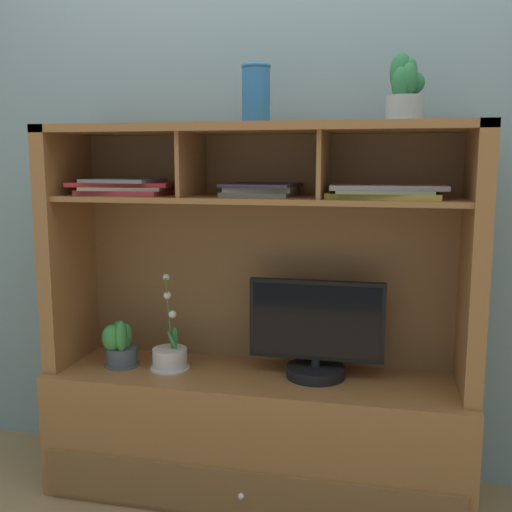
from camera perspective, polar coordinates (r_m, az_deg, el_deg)
floor_plane at (r=2.59m, az=-0.00°, el=-21.40°), size 6.00×6.00×0.02m
back_wall at (r=2.49m, az=1.32°, el=11.25°), size 6.00×0.02×2.80m
media_console at (r=2.41m, az=0.05°, el=-12.37°), size 1.62×0.49×1.44m
tv_monitor at (r=2.30m, az=5.73°, el=-7.48°), size 0.51×0.23×0.38m
potted_orchid at (r=2.44m, az=-8.18°, el=-9.42°), size 0.16×0.16×0.38m
potted_fern at (r=2.49m, az=-12.74°, el=-8.21°), size 0.14×0.14×0.20m
magazine_stack_left at (r=2.39m, az=-12.27°, el=6.43°), size 0.41×0.27×0.06m
magazine_stack_centre at (r=2.15m, az=12.13°, el=5.97°), size 0.42×0.23×0.05m
magazine_stack_right at (r=2.27m, az=0.48°, el=6.34°), size 0.28×0.28×0.05m
potted_succulent at (r=2.19m, az=13.99°, el=14.90°), size 0.15×0.15×0.23m
ceramic_vase at (r=2.25m, az=0.02°, el=15.11°), size 0.11×0.11×0.21m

